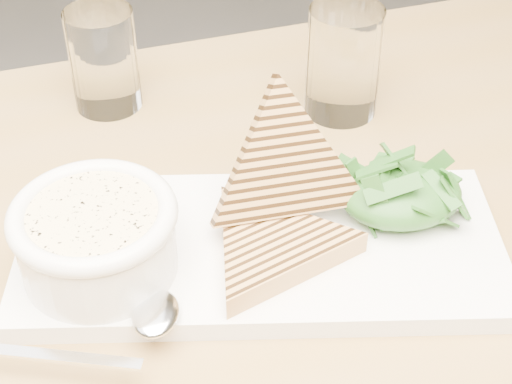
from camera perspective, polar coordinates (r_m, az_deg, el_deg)
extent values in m
cube|color=olive|center=(0.61, -6.84, -8.63)|extent=(1.20, 0.88, 0.04)
cylinder|color=olive|center=(1.23, 17.39, -5.82)|extent=(0.06, 0.06, 0.72)
cube|color=white|center=(0.62, 0.36, -4.13)|extent=(0.40, 0.23, 0.02)
cylinder|color=white|center=(0.59, -11.44, -3.82)|extent=(0.11, 0.11, 0.05)
cylinder|color=beige|center=(0.57, -11.79, -1.77)|extent=(0.10, 0.10, 0.01)
torus|color=white|center=(0.57, -11.82, -1.62)|extent=(0.12, 0.12, 0.01)
ellipsoid|color=#174814|center=(0.63, 10.49, -0.16)|extent=(0.10, 0.08, 0.04)
ellipsoid|color=silver|center=(0.55, -7.29, -8.79)|extent=(0.05, 0.05, 0.01)
cube|color=silver|center=(0.54, -14.07, -11.53)|extent=(0.11, 0.04, 0.00)
cylinder|color=white|center=(0.78, -11.02, 9.42)|extent=(0.07, 0.07, 0.10)
cylinder|color=white|center=(0.76, 6.37, 9.39)|extent=(0.07, 0.07, 0.11)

